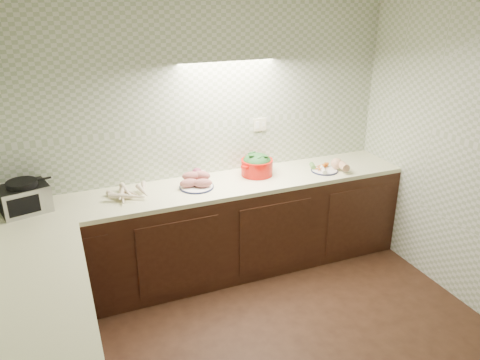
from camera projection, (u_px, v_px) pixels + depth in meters
name	position (u px, v px, depth m)	size (l,w,h in m)	color
room	(304.00, 161.00, 2.60)	(3.60, 3.60, 2.60)	black
counter	(167.00, 296.00, 3.39)	(3.60, 3.60, 0.90)	black
toaster_oven	(24.00, 197.00, 3.63)	(0.41, 0.35, 0.25)	black
parsnip_pile	(128.00, 194.00, 3.90)	(0.36, 0.39, 0.07)	beige
sweet_potato_plate	(196.00, 182.00, 4.09)	(0.31, 0.30, 0.14)	#121638
onion_bowl	(199.00, 177.00, 4.21)	(0.17, 0.17, 0.14)	black
dutch_oven	(257.00, 165.00, 4.35)	(0.39, 0.39, 0.21)	#C00F07
veg_plate	(330.00, 166.00, 4.47)	(0.34, 0.29, 0.12)	#121638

